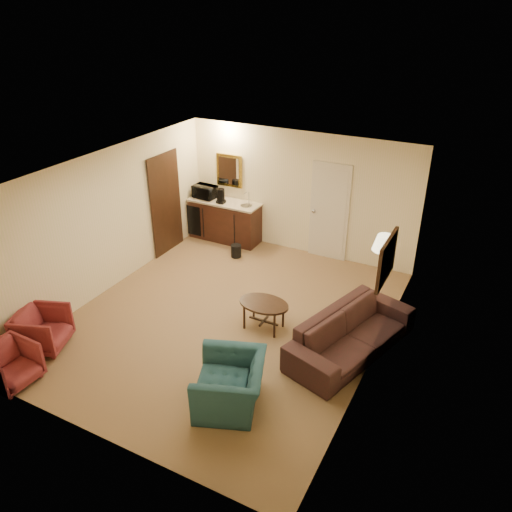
{
  "coord_description": "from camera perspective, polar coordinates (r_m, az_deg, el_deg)",
  "views": [
    {
      "loc": [
        3.72,
        -6.11,
        4.9
      ],
      "look_at": [
        0.29,
        0.5,
        1.04
      ],
      "focal_mm": 35.0,
      "sensor_mm": 36.0,
      "label": 1
    }
  ],
  "objects": [
    {
      "name": "rose_chair_far",
      "position": [
        7.96,
        -26.32,
        -10.94
      ],
      "size": [
        0.63,
        0.67,
        0.68
      ],
      "primitive_type": "imported",
      "rotation": [
        0.0,
        0.0,
        1.54
      ],
      "color": "maroon",
      "rests_on": "ground"
    },
    {
      "name": "room_walls",
      "position": [
        8.48,
        -1.49,
        5.34
      ],
      "size": [
        5.02,
        6.01,
        2.61
      ],
      "color": "#F7DEB9",
      "rests_on": "ground"
    },
    {
      "name": "floor_lamp",
      "position": [
        8.72,
        14.01,
        -2.04
      ],
      "size": [
        0.4,
        0.4,
        1.48
      ],
      "primitive_type": "cube",
      "rotation": [
        0.0,
        0.0,
        -0.03
      ],
      "color": "#B9833D",
      "rests_on": "ground"
    },
    {
      "name": "sofa",
      "position": [
        7.8,
        10.95,
        -8.0
      ],
      "size": [
        1.32,
        2.39,
        0.9
      ],
      "primitive_type": "imported",
      "rotation": [
        0.0,
        0.0,
        1.27
      ],
      "color": "black",
      "rests_on": "ground"
    },
    {
      "name": "waste_bin",
      "position": [
        10.57,
        -2.29,
        0.58
      ],
      "size": [
        0.23,
        0.23,
        0.27
      ],
      "primitive_type": "cylinder",
      "rotation": [
        0.0,
        0.0,
        -0.06
      ],
      "color": "black",
      "rests_on": "ground"
    },
    {
      "name": "ground",
      "position": [
        8.67,
        -3.25,
        -7.09
      ],
      "size": [
        6.0,
        6.0,
        0.0
      ],
      "primitive_type": "plane",
      "color": "#91684A",
      "rests_on": "ground"
    },
    {
      "name": "wetbar_cabinet",
      "position": [
        11.24,
        -3.57,
        4.07
      ],
      "size": [
        1.64,
        0.58,
        0.92
      ],
      "primitive_type": "cube",
      "color": "#391A12",
      "rests_on": "ground"
    },
    {
      "name": "coffee_table",
      "position": [
        8.29,
        0.89,
        -6.77
      ],
      "size": [
        0.85,
        0.57,
        0.49
      ],
      "primitive_type": "cube",
      "rotation": [
        0.0,
        0.0,
        0.0
      ],
      "color": "black",
      "rests_on": "ground"
    },
    {
      "name": "coffee_maker",
      "position": [
        10.93,
        -4.05,
        6.86
      ],
      "size": [
        0.21,
        0.21,
        0.32
      ],
      "primitive_type": "cylinder",
      "rotation": [
        0.0,
        0.0,
        0.23
      ],
      "color": "black",
      "rests_on": "wetbar_cabinet"
    },
    {
      "name": "rose_chair_near",
      "position": [
        8.48,
        -23.24,
        -7.51
      ],
      "size": [
        0.87,
        0.9,
        0.73
      ],
      "primitive_type": "imported",
      "rotation": [
        0.0,
        0.0,
        1.94
      ],
      "color": "maroon",
      "rests_on": "ground"
    },
    {
      "name": "microwave",
      "position": [
        11.26,
        -5.89,
        7.48
      ],
      "size": [
        0.53,
        0.32,
        0.35
      ],
      "primitive_type": "imported",
      "rotation": [
        0.0,
        0.0,
        -0.07
      ],
      "color": "black",
      "rests_on": "wetbar_cabinet"
    },
    {
      "name": "teal_armchair",
      "position": [
        6.78,
        -3.0,
        -13.67
      ],
      "size": [
        0.99,
        1.2,
        0.9
      ],
      "primitive_type": "imported",
      "rotation": [
        0.0,
        0.0,
        -1.2
      ],
      "color": "#224855",
      "rests_on": "ground"
    }
  ]
}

